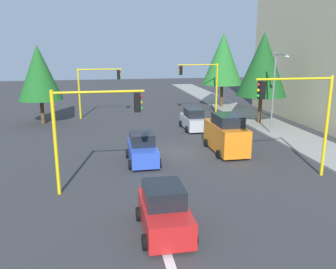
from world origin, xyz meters
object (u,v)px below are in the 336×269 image
traffic_signal_near_right (92,120)px  delivery_van_orange (226,135)px  street_lamp_curbside (276,85)px  tree_opposite_side (39,73)px  car_red (164,211)px  traffic_signal_far_right (97,83)px  traffic_signal_near_left (300,107)px  tree_roadside_far (223,59)px  tree_roadside_mid (263,65)px  car_blue (142,149)px  traffic_signal_far_left (201,79)px  car_silver (193,120)px

traffic_signal_near_right → delivery_van_orange: bearing=121.4°
traffic_signal_near_right → street_lamp_curbside: size_ratio=0.77×
tree_opposite_side → car_red: (22.71, 8.20, -4.10)m
traffic_signal_far_right → traffic_signal_near_left: bearing=29.6°
tree_roadside_far → tree_opposite_side: bearing=-73.7°
street_lamp_curbside → tree_roadside_mid: 4.68m
traffic_signal_near_left → car_red: size_ratio=1.56×
tree_roadside_far → delivery_van_orange: (18.39, -5.98, -4.67)m
traffic_signal_near_right → car_blue: size_ratio=1.41×
traffic_signal_near_right → street_lamp_curbside: 17.70m
traffic_signal_near_right → car_blue: traffic_signal_near_right is taller
traffic_signal_near_right → tree_opposite_side: 18.81m
street_lamp_curbside → tree_roadside_far: (-14.39, 0.30, 1.61)m
car_red → traffic_signal_near_right: bearing=-148.9°
traffic_signal_far_left → tree_roadside_mid: (6.00, 4.31, 1.77)m
traffic_signal_far_left → tree_roadside_far: tree_roadside_far is taller
car_silver → car_red: bearing=-18.1°
tree_roadside_far → car_red: 31.65m
tree_opposite_side → street_lamp_curbside: bearing=67.4°
car_blue → traffic_signal_far_left: bearing=151.9°
street_lamp_curbside → delivery_van_orange: size_ratio=1.46×
tree_opposite_side → tree_roadside_far: size_ratio=0.84×
traffic_signal_far_right → car_red: bearing=6.5°
tree_opposite_side → tree_roadside_far: (-6.00, 20.50, 0.96)m
street_lamp_curbside → car_red: street_lamp_curbside is taller
car_red → tree_opposite_side: bearing=-160.2°
street_lamp_curbside → tree_opposite_side: 21.88m
tree_roadside_mid → car_red: 23.19m
delivery_van_orange → tree_opposite_side: bearing=-130.5°
traffic_signal_far_right → car_red: (24.71, 2.83, -2.86)m
street_lamp_curbside → tree_roadside_far: bearing=178.8°
car_blue → street_lamp_curbside: bearing=114.1°
tree_opposite_side → tree_roadside_mid: size_ratio=0.87×
traffic_signal_near_left → car_red: traffic_signal_near_left is taller
tree_roadside_far → street_lamp_curbside: bearing=-1.2°
traffic_signal_far_left → traffic_signal_near_right: bearing=-29.6°
traffic_signal_far_left → tree_roadside_far: (-4.00, 3.81, 1.96)m
tree_opposite_side → traffic_signal_far_left: bearing=96.8°
traffic_signal_far_left → delivery_van_orange: traffic_signal_far_left is taller
traffic_signal_near_left → tree_opposite_side: bearing=-137.1°
delivery_van_orange → car_silver: delivery_van_orange is taller
tree_opposite_side → delivery_van_orange: bearing=49.5°
tree_roadside_mid → car_silver: size_ratio=2.18×
traffic_signal_near_right → tree_roadside_mid: 21.09m
traffic_signal_far_left → tree_roadside_mid: tree_roadside_mid is taller
tree_roadside_mid → car_red: tree_roadside_mid is taller
traffic_signal_near_right → car_blue: bearing=145.3°
traffic_signal_near_left → delivery_van_orange: size_ratio=1.22×
traffic_signal_far_right → traffic_signal_near_left: 23.00m
traffic_signal_far_left → delivery_van_orange: (14.39, -2.17, -2.71)m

